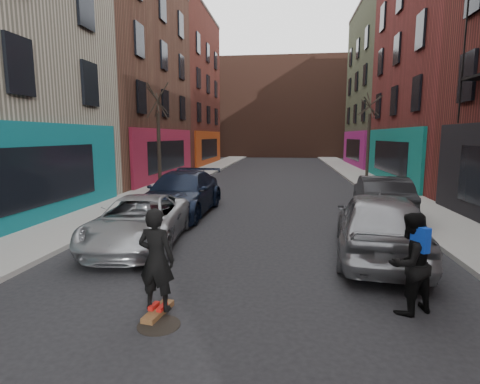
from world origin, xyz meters
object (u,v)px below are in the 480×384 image
(pedestrian, at_px, (410,263))
(skateboarder, at_px, (156,259))
(parked_left_end, at_px, (181,193))
(parked_right_far, at_px, (379,224))
(parked_right_end, at_px, (381,196))
(tree_left_far, at_px, (158,130))
(skateboard, at_px, (158,312))
(parked_left_far, at_px, (140,221))
(manhole, at_px, (159,325))
(tree_right_far, at_px, (369,128))

(pedestrian, bearing_deg, skateboarder, -21.96)
(parked_left_end, bearing_deg, skateboarder, -75.54)
(parked_right_far, xyz_separation_m, parked_right_end, (1.21, 4.95, -0.08))
(tree_left_far, xyz_separation_m, pedestrian, (9.20, -13.61, -2.49))
(skateboard, xyz_separation_m, skateboarder, (0.00, 0.00, 0.93))
(skateboard, distance_m, pedestrian, 4.40)
(parked_left_end, xyz_separation_m, parked_right_far, (6.40, -4.48, 0.04))
(parked_left_far, distance_m, parked_right_end, 8.93)
(parked_left_far, xyz_separation_m, skateboard, (1.93, -3.96, -0.63))
(parked_left_far, distance_m, manhole, 4.84)
(manhole, bearing_deg, tree_left_far, 109.13)
(parked_right_far, relative_size, skateboarder, 2.86)
(tree_right_far, bearing_deg, tree_left_far, -154.18)
(parked_left_far, bearing_deg, skateboard, -70.18)
(parked_left_far, xyz_separation_m, parked_right_end, (7.61, 4.67, 0.11))
(parked_right_far, distance_m, pedestrian, 3.06)
(parked_right_far, height_order, manhole, parked_right_far)
(parked_left_far, relative_size, manhole, 6.99)
(parked_left_end, relative_size, skateboard, 7.12)
(parked_right_end, distance_m, manhole, 10.60)
(skateboard, bearing_deg, tree_left_far, 117.58)
(tree_left_far, height_order, parked_left_end, tree_left_far)
(parked_right_far, bearing_deg, tree_right_far, -92.92)
(pedestrian, bearing_deg, parked_right_end, -130.38)
(tree_right_far, height_order, parked_left_far, tree_right_far)
(skateboarder, bearing_deg, parked_left_end, -68.22)
(parked_left_end, bearing_deg, manhole, -75.20)
(tree_left_far, distance_m, pedestrian, 16.62)
(parked_left_end, distance_m, pedestrian, 9.75)
(tree_right_far, distance_m, parked_left_end, 15.55)
(parked_left_end, xyz_separation_m, skateboarder, (1.93, -8.16, 0.16))
(parked_right_end, relative_size, skateboard, 5.96)
(manhole, bearing_deg, skateboard, 110.93)
(tree_left_far, distance_m, skateboard, 15.43)
(parked_right_far, xyz_separation_m, skateboard, (-4.47, -3.68, -0.81))
(tree_right_far, relative_size, parked_right_far, 1.34)
(pedestrian, bearing_deg, parked_left_end, -80.88)
(parked_right_far, bearing_deg, skateboarder, 46.80)
(parked_left_far, height_order, manhole, parked_left_far)
(pedestrian, height_order, manhole, pedestrian)
(tree_left_far, relative_size, tree_right_far, 0.96)
(parked_left_end, bearing_deg, parked_right_end, 4.75)
(tree_left_far, height_order, parked_right_far, tree_left_far)
(parked_right_far, distance_m, skateboarder, 5.79)
(parked_left_end, bearing_deg, parked_left_far, -88.83)
(parked_left_end, relative_size, skateboarder, 3.22)
(parked_left_far, distance_m, skateboarder, 4.41)
(tree_right_far, distance_m, manhole, 22.16)
(tree_right_far, bearing_deg, parked_right_end, -98.75)
(parked_right_end, bearing_deg, skateboard, 61.47)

